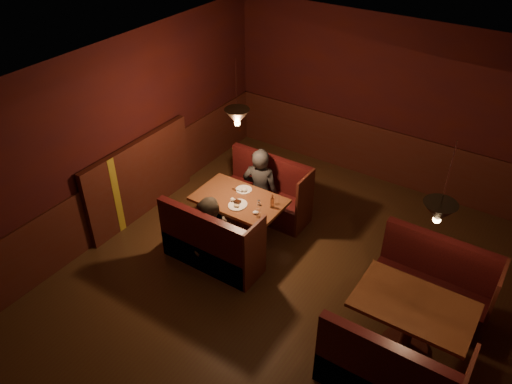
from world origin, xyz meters
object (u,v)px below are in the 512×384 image
Objects in this scene: main_bench_far at (268,196)px; main_bench_near at (211,248)px; diner_b at (211,223)px; second_bench_far at (432,288)px; main_table at (240,208)px; second_bench_near at (385,379)px; second_table at (411,315)px; diner_a at (260,174)px.

main_bench_far is 1.00× the size of main_bench_near.
diner_b reaches higher than main_bench_near.
main_bench_near is at bearing -161.95° from second_bench_far.
diner_b reaches higher than main_table.
main_bench_far is at bearing 142.66° from second_bench_near.
second_table is 0.90× the size of second_bench_near.
second_bench_far is at bearing -11.57° from main_bench_far.
diner_a is (-2.92, 0.46, 0.46)m from second_bench_far.
diner_b is (-0.00, -0.69, 0.17)m from main_table.
second_table is at bearing 141.11° from diner_a.
second_bench_far is (2.87, 0.17, -0.22)m from main_table.
main_table is 0.71m from diner_b.
main_bench_near is 1.02× the size of diner_b.
diner_b is (-0.02, 0.06, 0.40)m from main_bench_near.
diner_b is at bearing -90.38° from main_table.
main_bench_far is at bearing 90.00° from main_bench_near.
second_bench_near is (0.00, -1.60, 0.00)m from second_bench_far.
main_bench_near is 1.00× the size of second_bench_far.
main_table is at bearing 91.01° from main_bench_near.
diner_a is at bearing 171.11° from second_bench_far.
second_bench_near is (0.03, -0.80, -0.22)m from second_table.
main_bench_near is 2.94m from second_bench_near.
second_bench_far is (2.86, -0.59, 0.02)m from main_bench_far.
second_table is at bearing 92.20° from second_bench_near.
main_table is at bearing -176.55° from second_bench_far.
diner_b is (-2.88, -0.87, 0.39)m from second_bench_far.
main_bench_near is (0.01, -0.76, -0.23)m from main_table.
main_bench_near is at bearing -83.97° from diner_b.
main_bench_far is 1.02× the size of diner_b.
diner_a is at bearing 156.54° from second_table.
second_bench_far is at bearing 3.45° from main_table.
main_table is at bearing 153.65° from second_bench_near.
second_table is 0.90× the size of second_bench_far.
main_bench_near is 1.10× the size of second_table.
main_bench_near is 0.41m from diner_b.
second_bench_far reaches higher than main_bench_near.
main_bench_near is (0.00, -1.52, 0.00)m from main_bench_far.
main_bench_far is 3.60m from second_bench_near.
main_bench_near is at bearing -90.00° from main_bench_far.
main_table reaches higher than second_table.
diner_a reaches higher than main_bench_far.
second_bench_far is 3.03m from diner_b.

